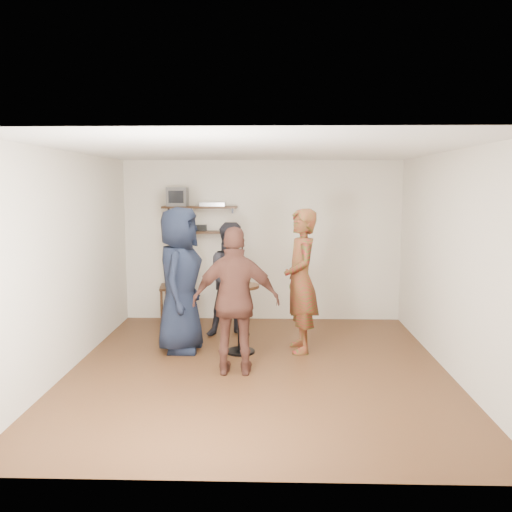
{
  "coord_description": "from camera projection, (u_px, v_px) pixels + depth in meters",
  "views": [
    {
      "loc": [
        0.16,
        -6.28,
        2.19
      ],
      "look_at": [
        -0.04,
        0.4,
        1.32
      ],
      "focal_mm": 38.0,
      "sensor_mm": 36.0,
      "label": 1
    }
  ],
  "objects": [
    {
      "name": "room",
      "position": [
        258.0,
        262.0,
        6.35
      ],
      "size": [
        4.58,
        5.08,
        2.68
      ],
      "color": "#492517",
      "rests_on": "ground"
    },
    {
      "name": "shelf_upper",
      "position": [
        200.0,
        207.0,
        8.66
      ],
      "size": [
        1.2,
        0.25,
        0.04
      ],
      "primitive_type": "cube",
      "color": "black",
      "rests_on": "room"
    },
    {
      "name": "shelf_lower",
      "position": [
        200.0,
        232.0,
        8.71
      ],
      "size": [
        1.2,
        0.25,
        0.04
      ],
      "primitive_type": "cube",
      "color": "black",
      "rests_on": "room"
    },
    {
      "name": "crt_monitor",
      "position": [
        178.0,
        197.0,
        8.65
      ],
      "size": [
        0.32,
        0.3,
        0.3
      ],
      "primitive_type": "cube",
      "color": "#59595B",
      "rests_on": "shelf_upper"
    },
    {
      "name": "dvd_deck",
      "position": [
        213.0,
        204.0,
        8.65
      ],
      "size": [
        0.4,
        0.24,
        0.06
      ],
      "primitive_type": "cube",
      "color": "silver",
      "rests_on": "shelf_upper"
    },
    {
      "name": "radio",
      "position": [
        200.0,
        228.0,
        8.7
      ],
      "size": [
        0.22,
        0.1,
        0.1
      ],
      "primitive_type": "cube",
      "color": "black",
      "rests_on": "shelf_lower"
    },
    {
      "name": "power_strip",
      "position": [
        175.0,
        230.0,
        8.77
      ],
      "size": [
        0.3,
        0.05,
        0.03
      ],
      "primitive_type": "cube",
      "color": "black",
      "rests_on": "shelf_lower"
    },
    {
      "name": "side_table",
      "position": [
        176.0,
        292.0,
        8.66
      ],
      "size": [
        0.57,
        0.57,
        0.61
      ],
      "rotation": [
        0.0,
        0.0,
        0.13
      ],
      "color": "black",
      "rests_on": "room"
    },
    {
      "name": "vase_lilies",
      "position": [
        176.0,
        266.0,
        8.61
      ],
      "size": [
        0.19,
        0.2,
        0.98
      ],
      "rotation": [
        0.0,
        0.0,
        0.13
      ],
      "color": "silver",
      "rests_on": "side_table"
    },
    {
      "name": "drinks_table",
      "position": [
        240.0,
        309.0,
        7.09
      ],
      "size": [
        0.5,
        0.5,
        0.91
      ],
      "color": "black",
      "rests_on": "room"
    },
    {
      "name": "wine_glass_fl",
      "position": [
        234.0,
        274.0,
        7.01
      ],
      "size": [
        0.07,
        0.07,
        0.22
      ],
      "color": "silver",
      "rests_on": "drinks_table"
    },
    {
      "name": "wine_glass_fr",
      "position": [
        244.0,
        275.0,
        7.0
      ],
      "size": [
        0.07,
        0.07,
        0.2
      ],
      "color": "silver",
      "rests_on": "drinks_table"
    },
    {
      "name": "wine_glass_bl",
      "position": [
        238.0,
        274.0,
        7.11
      ],
      "size": [
        0.06,
        0.06,
        0.19
      ],
      "color": "silver",
      "rests_on": "drinks_table"
    },
    {
      "name": "wine_glass_br",
      "position": [
        241.0,
        274.0,
        7.06
      ],
      "size": [
        0.07,
        0.07,
        0.2
      ],
      "color": "silver",
      "rests_on": "drinks_table"
    },
    {
      "name": "person_plaid",
      "position": [
        301.0,
        281.0,
        7.13
      ],
      "size": [
        0.55,
        0.75,
        1.9
      ],
      "primitive_type": "imported",
      "rotation": [
        0.0,
        0.0,
        -1.43
      ],
      "color": "maroon",
      "rests_on": "room"
    },
    {
      "name": "person_dark",
      "position": [
        234.0,
        280.0,
        7.85
      ],
      "size": [
        0.91,
        0.77,
        1.67
      ],
      "primitive_type": "imported",
      "rotation": [
        0.0,
        0.0,
        0.18
      ],
      "color": "black",
      "rests_on": "room"
    },
    {
      "name": "person_navy",
      "position": [
        180.0,
        280.0,
        7.14
      ],
      "size": [
        0.69,
        0.99,
        1.92
      ],
      "primitive_type": "imported",
      "rotation": [
        0.0,
        0.0,
        1.48
      ],
      "color": "black",
      "rests_on": "room"
    },
    {
      "name": "person_brown",
      "position": [
        236.0,
        301.0,
        6.26
      ],
      "size": [
        1.01,
        0.42,
        1.73
      ],
      "primitive_type": "imported",
      "rotation": [
        0.0,
        0.0,
        3.14
      ],
      "color": "#4E2A21",
      "rests_on": "room"
    }
  ]
}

